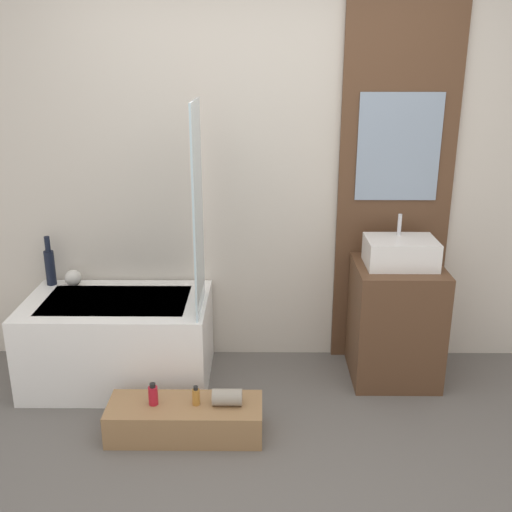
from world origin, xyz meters
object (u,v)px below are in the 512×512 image
Objects in this scene: sink at (400,252)px; vase_round_light at (73,278)px; vase_tall_dark at (49,265)px; bottle_soap_secondary at (195,396)px; wooden_step_bench at (185,419)px; bottle_soap_primary at (152,395)px; bathtub at (119,340)px.

vase_round_light is at bearing 175.15° from sink.
vase_tall_dark is 1.40m from bottle_soap_secondary.
vase_tall_dark is (-0.96, 0.85, 0.59)m from wooden_step_bench.
vase_round_light reaches higher than bottle_soap_secondary.
bottle_soap_primary is at bearing -52.15° from vase_round_light.
bathtub is at bearing 129.29° from wooden_step_bench.
vase_round_light is at bearing 136.54° from bottle_soap_secondary.
sink is at bearing 27.42° from wooden_step_bench.
bathtub is 0.52m from vase_round_light.
bottle_soap_primary is (0.79, -0.85, -0.44)m from vase_tall_dark.
bathtub is 10.27× the size of bottle_soap_secondary.
bathtub is 2.68× the size of sink.
vase_round_light reaches higher than bottle_soap_primary.
bottle_soap_primary is (0.31, -0.59, -0.03)m from bathtub.
sink reaches higher than vase_round_light.
wooden_step_bench is 0.23m from bottle_soap_primary.
vase_tall_dark reaches higher than bottle_soap_secondary.
vase_tall_dark is 2.59× the size of bottle_soap_primary.
bathtub reaches higher than bottle_soap_primary.
bottle_soap_secondary is (-1.20, -0.65, -0.60)m from sink.
wooden_step_bench is 0.16m from bottle_soap_secondary.
wooden_step_bench is 1.60m from sink.
bathtub reaches higher than bottle_soap_secondary.
sink reaches higher than bottle_soap_primary.
sink reaches higher than bottle_soap_secondary.
sink is 1.68m from bottle_soap_primary.
bottle_soap_primary is at bearing -61.94° from bathtub.
wooden_step_bench is 2.00× the size of sink.
sink is 1.49m from bottle_soap_secondary.
bottle_soap_primary is at bearing 180.00° from wooden_step_bench.
bathtub is 1.34× the size of wooden_step_bench.
sink is 3.83× the size of bottle_soap_secondary.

